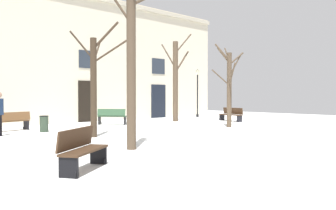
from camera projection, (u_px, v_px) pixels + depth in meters
name	position (u px, v px, depth m)	size (l,w,h in m)	color
ground_plane	(197.00, 134.00, 15.25)	(37.88, 37.88, 0.00)	white
building_facade	(85.00, 57.00, 22.09)	(23.67, 0.60, 8.15)	beige
tree_left_of_center	(131.00, 55.00, 10.68)	(1.88, 1.80, 5.49)	#4C3D2D
tree_foreground	(95.00, 81.00, 13.93)	(2.22, 1.87, 4.76)	#382B1E
tree_center	(229.00, 85.00, 18.29)	(1.81, 2.23, 4.46)	#4C3D2D
tree_right_of_center	(176.00, 79.00, 22.48)	(1.77, 1.54, 5.69)	#4C3D2D
streetlamp	(197.00, 88.00, 27.03)	(0.30, 0.30, 3.72)	black
litter_bin	(44.00, 124.00, 15.89)	(0.41, 0.41, 0.75)	#2D3D2D
bench_near_center_tree	(112.00, 116.00, 19.89)	(1.42, 1.52, 0.92)	#2D4C33
bench_far_corner	(231.00, 114.00, 22.68)	(0.89, 1.94, 0.88)	#3D2819
bench_back_to_back_left	(10.00, 121.00, 16.25)	(1.92, 0.85, 0.90)	brown
bench_facing_shops	(82.00, 149.00, 7.73)	(1.60, 1.31, 0.94)	#3D2819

